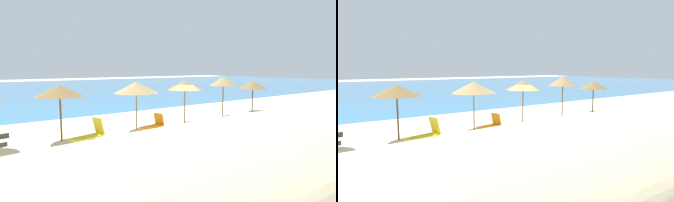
{
  "view_description": "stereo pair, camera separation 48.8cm",
  "coord_description": "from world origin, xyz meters",
  "views": [
    {
      "loc": [
        -10.77,
        -12.55,
        3.6
      ],
      "look_at": [
        -0.26,
        1.45,
        1.5
      ],
      "focal_mm": 30.12,
      "sensor_mm": 36.0,
      "label": 1
    },
    {
      "loc": [
        -10.37,
        -12.84,
        3.6
      ],
      "look_at": [
        -0.26,
        1.45,
        1.5
      ],
      "focal_mm": 30.12,
      "sensor_mm": 36.0,
      "label": 2
    }
  ],
  "objects": [
    {
      "name": "beach_umbrella_1",
      "position": [
        -6.81,
        1.46,
        2.47
      ],
      "size": [
        2.32,
        2.32,
        2.76
      ],
      "color": "brown",
      "rests_on": "ground_plane"
    },
    {
      "name": "beach_umbrella_5",
      "position": [
        8.5,
        1.6,
        2.18
      ],
      "size": [
        2.22,
        2.22,
        2.52
      ],
      "color": "brown",
      "rests_on": "ground_plane"
    },
    {
      "name": "beach_umbrella_2",
      "position": [
        -2.62,
        1.32,
        2.46
      ],
      "size": [
        2.51,
        2.51,
        2.79
      ],
      "color": "brown",
      "rests_on": "ground_plane"
    },
    {
      "name": "ground_plane",
      "position": [
        0.0,
        0.0,
        0.0
      ],
      "size": [
        160.0,
        160.0,
        0.0
      ],
      "primitive_type": "plane",
      "color": "beige"
    },
    {
      "name": "dune_ridge",
      "position": [
        -1.17,
        -7.44,
        0.98
      ],
      "size": [
        38.64,
        6.66,
        1.97
      ],
      "primitive_type": "ellipsoid",
      "rotation": [
        0.0,
        0.0,
        -0.01
      ],
      "color": "beige",
      "rests_on": "ground_plane"
    },
    {
      "name": "cooler_box",
      "position": [
        -6.18,
        -1.23,
        0.18
      ],
      "size": [
        0.59,
        0.62,
        0.36
      ],
      "primitive_type": "cube",
      "rotation": [
        0.0,
        0.0,
        0.91
      ],
      "color": "red",
      "rests_on": "ground_plane"
    },
    {
      "name": "beach_umbrella_4",
      "position": [
        4.87,
        1.53,
        2.59
      ],
      "size": [
        2.03,
        2.03,
        2.94
      ],
      "color": "brown",
      "rests_on": "ground_plane"
    },
    {
      "name": "lounge_chair_1",
      "position": [
        -2.0,
        0.47,
        0.39
      ],
      "size": [
        1.48,
        0.93,
        0.98
      ],
      "rotation": [
        0.0,
        0.0,
        1.76
      ],
      "color": "orange",
      "rests_on": "ground_plane"
    },
    {
      "name": "beach_umbrella_3",
      "position": [
        0.92,
        1.22,
        2.46
      ],
      "size": [
        2.3,
        2.3,
        2.76
      ],
      "color": "brown",
      "rests_on": "ground_plane"
    },
    {
      "name": "lounge_chair_0",
      "position": [
        -5.85,
        0.16,
        0.47
      ],
      "size": [
        1.73,
        1.04,
        1.19
      ],
      "rotation": [
        0.0,
        0.0,
        1.82
      ],
      "color": "yellow",
      "rests_on": "ground_plane"
    },
    {
      "name": "sea_water",
      "position": [
        0.0,
        37.6,
        0.0
      ],
      "size": [
        160.0,
        60.38,
        0.01
      ],
      "primitive_type": "cube",
      "color": "teal",
      "rests_on": "ground_plane"
    }
  ]
}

